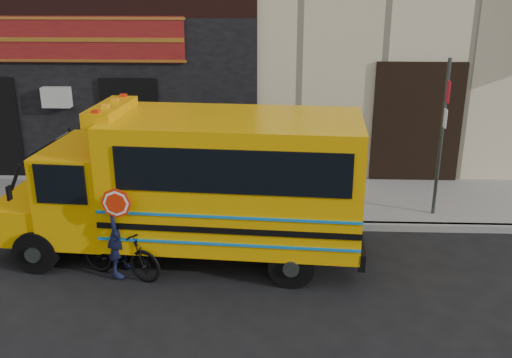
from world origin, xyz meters
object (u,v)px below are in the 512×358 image
(school_bus, at_px, (200,182))
(sign_pole, at_px, (442,135))
(bicycle, at_px, (120,252))
(cyclist, at_px, (120,225))

(school_bus, distance_m, sign_pole, 5.26)
(sign_pole, height_order, bicycle, sign_pole)
(school_bus, height_order, sign_pole, sign_pole)
(school_bus, height_order, cyclist, school_bus)
(bicycle, relative_size, cyclist, 0.82)
(school_bus, bearing_deg, bicycle, -145.61)
(school_bus, distance_m, bicycle, 1.89)
(cyclist, bearing_deg, bicycle, -170.25)
(sign_pole, height_order, cyclist, sign_pole)
(school_bus, bearing_deg, sign_pole, 21.46)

